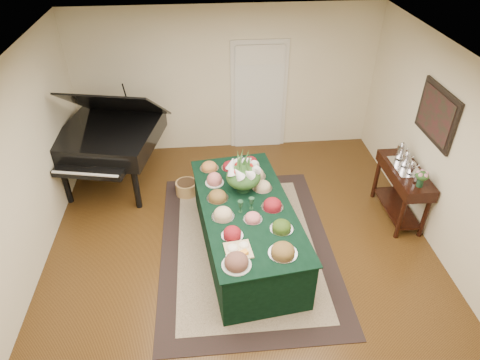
{
  "coord_description": "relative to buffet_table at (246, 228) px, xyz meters",
  "views": [
    {
      "loc": [
        -0.43,
        -4.38,
        4.38
      ],
      "look_at": [
        0.0,
        0.3,
        1.05
      ],
      "focal_mm": 32.0,
      "sensor_mm": 36.0,
      "label": 1
    }
  ],
  "objects": [
    {
      "name": "ground",
      "position": [
        -0.07,
        -0.05,
        -0.4
      ],
      "size": [
        6.0,
        6.0,
        0.0
      ],
      "primitive_type": "plane",
      "color": "black",
      "rests_on": "ground"
    },
    {
      "name": "area_rug",
      "position": [
        0.0,
        0.07,
        -0.39
      ],
      "size": [
        2.45,
        3.43,
        0.01
      ],
      "color": "black",
      "rests_on": "ground"
    },
    {
      "name": "kitchen_doorway",
      "position": [
        0.53,
        2.92,
        0.62
      ],
      "size": [
        1.05,
        0.07,
        2.1
      ],
      "color": "silver",
      "rests_on": "ground"
    },
    {
      "name": "buffet_table",
      "position": [
        0.0,
        0.0,
        0.0
      ],
      "size": [
        1.49,
        2.65,
        0.8
      ],
      "color": "black",
      "rests_on": "ground"
    },
    {
      "name": "food_platters",
      "position": [
        -0.03,
        -0.02,
        0.44
      ],
      "size": [
        1.14,
        2.37,
        0.13
      ],
      "color": "silver",
      "rests_on": "buffet_table"
    },
    {
      "name": "cutting_board",
      "position": [
        -0.19,
        -0.81,
        0.43
      ],
      "size": [
        0.35,
        0.35,
        0.1
      ],
      "color": "tan",
      "rests_on": "buffet_table"
    },
    {
      "name": "green_goblets",
      "position": [
        -0.02,
        -0.09,
        0.48
      ],
      "size": [
        0.23,
        0.13,
        0.18
      ],
      "color": "#14321D",
      "rests_on": "buffet_table"
    },
    {
      "name": "floral_centerpiece",
      "position": [
        -0.01,
        0.36,
        0.69
      ],
      "size": [
        0.5,
        0.5,
        0.5
      ],
      "color": "#14321D",
      "rests_on": "buffet_table"
    },
    {
      "name": "grand_piano",
      "position": [
        -2.06,
        1.86,
        0.53
      ],
      "size": [
        1.9,
        2.05,
        1.83
      ],
      "color": "black",
      "rests_on": "ground"
    },
    {
      "name": "wicker_basket",
      "position": [
        -0.86,
        1.41,
        -0.29
      ],
      "size": [
        0.36,
        0.36,
        0.23
      ],
      "primitive_type": "cylinder",
      "color": "#A77B43",
      "rests_on": "ground"
    },
    {
      "name": "mahogany_sideboard",
      "position": [
        2.43,
        0.55,
        0.27
      ],
      "size": [
        0.45,
        1.18,
        0.87
      ],
      "color": "black",
      "rests_on": "ground"
    },
    {
      "name": "tea_service",
      "position": [
        2.43,
        0.58,
        0.58
      ],
      "size": [
        0.34,
        0.74,
        0.3
      ],
      "color": "silver",
      "rests_on": "mahogany_sideboard"
    },
    {
      "name": "pink_bouquet",
      "position": [
        2.43,
        0.12,
        0.64
      ],
      "size": [
        0.2,
        0.2,
        0.26
      ],
      "color": "#14321D",
      "rests_on": "mahogany_sideboard"
    },
    {
      "name": "wall_painting",
      "position": [
        2.65,
        0.55,
        1.35
      ],
      "size": [
        0.05,
        0.95,
        0.75
      ],
      "color": "black",
      "rests_on": "ground"
    }
  ]
}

